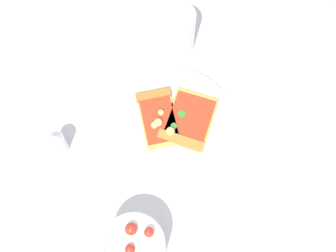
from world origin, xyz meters
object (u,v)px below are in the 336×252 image
pizza_slice_near (158,116)px  paper_napkin (282,115)px  plate (177,117)px  salad_bowl (134,246)px  pizza_slice_far (188,123)px  soda_glass (176,33)px  pepper_shaker (58,142)px

pizza_slice_near → paper_napkin: 0.27m
plate → pizza_slice_near: bearing=103.6°
pizza_slice_near → salad_bowl: salad_bowl is taller
salad_bowl → pizza_slice_far: bearing=-12.2°
plate → pizza_slice_near: size_ratio=1.56×
salad_bowl → paper_napkin: size_ratio=0.79×
soda_glass → paper_napkin: bearing=-117.0°
plate → pepper_shaker: (-0.11, 0.23, 0.03)m
pizza_slice_far → soda_glass: soda_glass is taller
pizza_slice_far → pepper_shaker: bearing=110.7°
pizza_slice_near → soda_glass: bearing=-1.8°
pizza_slice_near → salad_bowl: (-0.28, -0.01, 0.02)m
pizza_slice_far → soda_glass: 0.21m
plate → pizza_slice_near: 0.04m
pizza_slice_far → pepper_shaker: size_ratio=2.13×
soda_glass → pepper_shaker: bearing=146.0°
pizza_slice_near → soda_glass: soda_glass is taller
pizza_slice_far → paper_napkin: bearing=-72.6°
plate → soda_glass: soda_glass is taller
plate → paper_napkin: size_ratio=1.59×
plate → pizza_slice_far: 0.03m
plate → pizza_slice_near: pizza_slice_near is taller
plate → soda_glass: size_ratio=1.94×
pizza_slice_far → paper_napkin: 0.21m
salad_bowl → plate: bearing=-6.6°
paper_napkin → pepper_shaker: bearing=109.3°
pepper_shaker → paper_napkin: bearing=-70.7°
paper_napkin → pizza_slice_far: bearing=107.4°
pizza_slice_near → paper_napkin: (0.06, -0.27, -0.02)m
paper_napkin → pepper_shaker: 0.49m
pizza_slice_far → paper_napkin: size_ratio=0.95×
paper_napkin → pepper_shaker: size_ratio=2.24×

